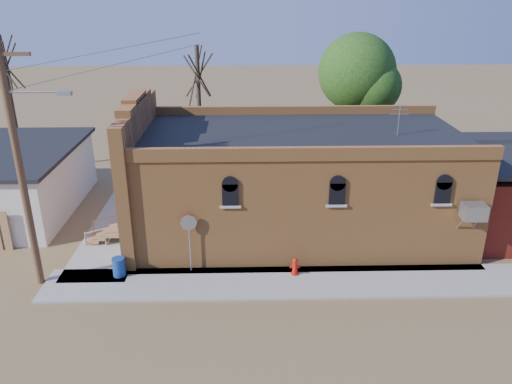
{
  "coord_description": "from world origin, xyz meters",
  "views": [
    {
      "loc": [
        -0.46,
        -15.21,
        10.26
      ],
      "look_at": [
        0.02,
        4.19,
        2.4
      ],
      "focal_mm": 35.0,
      "sensor_mm": 36.0,
      "label": 1
    }
  ],
  "objects_px": {
    "fire_hydrant": "(295,266)",
    "brick_bar": "(292,182)",
    "utility_pole": "(20,163)",
    "trash_barrel": "(119,267)",
    "stop_sign": "(189,228)"
  },
  "relations": [
    {
      "from": "fire_hydrant",
      "to": "brick_bar",
      "type": "bearing_deg",
      "value": 66.6
    },
    {
      "from": "utility_pole",
      "to": "trash_barrel",
      "type": "xyz_separation_m",
      "value": [
        2.84,
        0.3,
        -4.32
      ]
    },
    {
      "from": "utility_pole",
      "to": "fire_hydrant",
      "type": "bearing_deg",
      "value": 1.33
    },
    {
      "from": "brick_bar",
      "to": "trash_barrel",
      "type": "distance_m",
      "value": 8.23
    },
    {
      "from": "stop_sign",
      "to": "utility_pole",
      "type": "bearing_deg",
      "value": -160.45
    },
    {
      "from": "utility_pole",
      "to": "stop_sign",
      "type": "relative_size",
      "value": 3.75
    },
    {
      "from": "brick_bar",
      "to": "stop_sign",
      "type": "relative_size",
      "value": 6.84
    },
    {
      "from": "fire_hydrant",
      "to": "trash_barrel",
      "type": "bearing_deg",
      "value": 158.65
    },
    {
      "from": "brick_bar",
      "to": "trash_barrel",
      "type": "bearing_deg",
      "value": -150.09
    },
    {
      "from": "utility_pole",
      "to": "trash_barrel",
      "type": "relative_size",
      "value": 12.15
    },
    {
      "from": "brick_bar",
      "to": "utility_pole",
      "type": "xyz_separation_m",
      "value": [
        -9.79,
        -4.29,
        2.43
      ]
    },
    {
      "from": "fire_hydrant",
      "to": "stop_sign",
      "type": "bearing_deg",
      "value": 153.96
    },
    {
      "from": "utility_pole",
      "to": "stop_sign",
      "type": "bearing_deg",
      "value": 6.15
    },
    {
      "from": "brick_bar",
      "to": "fire_hydrant",
      "type": "distance_m",
      "value": 4.51
    },
    {
      "from": "brick_bar",
      "to": "fire_hydrant",
      "type": "height_order",
      "value": "brick_bar"
    }
  ]
}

